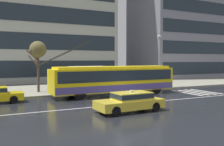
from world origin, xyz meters
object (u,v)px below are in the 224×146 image
at_px(street_tree_bare, 38,51).
at_px(pedestrian_waiting_by_pole, 66,75).
at_px(taxi_oncoming_near, 130,101).
at_px(pedestrian_approaching_curb, 61,77).
at_px(pedestrian_at_shelter, 115,79).
at_px(bus_shelter, 87,72).
at_px(street_lamp, 159,56).
at_px(pedestrian_walking_past, 115,75).
at_px(trolleybus, 115,79).

bearing_deg(street_tree_bare, pedestrian_waiting_by_pole, -0.66).
distance_m(taxi_oncoming_near, pedestrian_approaching_curb, 10.20).
bearing_deg(street_tree_bare, pedestrian_at_shelter, 0.63).
bearing_deg(bus_shelter, pedestrian_at_shelter, 11.54).
height_order(pedestrian_at_shelter, street_lamp, street_lamp).
xyz_separation_m(taxi_oncoming_near, pedestrian_approaching_curb, (-1.96, 9.96, 1.02)).
distance_m(bus_shelter, pedestrian_walking_past, 3.16).
bearing_deg(taxi_oncoming_near, street_lamp, 45.39).
relative_size(bus_shelter, street_lamp, 0.62).
xyz_separation_m(bus_shelter, pedestrian_approaching_curb, (-3.04, -0.97, -0.36)).
bearing_deg(bus_shelter, street_tree_bare, 172.26).
bearing_deg(pedestrian_approaching_curb, pedestrian_walking_past, 3.79).
relative_size(pedestrian_waiting_by_pole, street_tree_bare, 0.39).
bearing_deg(pedestrian_waiting_by_pole, trolleybus, -50.79).
relative_size(trolleybus, taxi_oncoming_near, 2.99).
distance_m(trolleybus, street_lamp, 8.21).
relative_size(pedestrian_approaching_curb, pedestrian_walking_past, 0.96).
relative_size(bus_shelter, pedestrian_walking_past, 1.91).
distance_m(pedestrian_at_shelter, pedestrian_waiting_by_pole, 5.92).
xyz_separation_m(trolleybus, taxi_oncoming_near, (-2.50, -7.23, -0.82)).
bearing_deg(taxi_oncoming_near, pedestrian_waiting_by_pole, 95.15).
distance_m(pedestrian_waiting_by_pole, street_lamp, 11.22).
bearing_deg(pedestrian_approaching_curb, trolleybus, -31.46).
bearing_deg(street_tree_bare, trolleybus, -34.49).
distance_m(street_lamp, street_tree_bare, 13.85).
bearing_deg(street_lamp, pedestrian_approaching_curb, -179.73).
bearing_deg(street_lamp, taxi_oncoming_near, -134.61).
height_order(bus_shelter, street_lamp, street_lamp).
distance_m(taxi_oncoming_near, pedestrian_walking_past, 11.21).
bearing_deg(street_lamp, pedestrian_waiting_by_pole, 171.89).
distance_m(taxi_oncoming_near, pedestrian_waiting_by_pole, 11.67).
relative_size(trolleybus, street_tree_bare, 2.66).
bearing_deg(pedestrian_waiting_by_pole, bus_shelter, -16.80).
bearing_deg(street_tree_bare, taxi_oncoming_near, -71.56).
height_order(taxi_oncoming_near, pedestrian_waiting_by_pole, pedestrian_waiting_by_pole).
height_order(bus_shelter, street_tree_bare, street_tree_bare).
relative_size(trolleybus, pedestrian_approaching_curb, 7.04).
xyz_separation_m(pedestrian_approaching_curb, street_tree_bare, (-1.91, 1.65, 2.55)).
bearing_deg(bus_shelter, pedestrian_approaching_curb, -162.24).
height_order(pedestrian_at_shelter, pedestrian_waiting_by_pole, pedestrian_waiting_by_pole).
height_order(pedestrian_approaching_curb, street_tree_bare, street_tree_bare).
relative_size(trolleybus, bus_shelter, 3.55).
distance_m(pedestrian_at_shelter, pedestrian_approaching_curb, 7.04).
relative_size(taxi_oncoming_near, pedestrian_walking_past, 2.27).
bearing_deg(pedestrian_walking_past, pedestrian_approaching_curb, -176.21).
height_order(trolleybus, pedestrian_approaching_curb, trolleybus).
height_order(pedestrian_waiting_by_pole, street_lamp, street_lamp).
xyz_separation_m(pedestrian_approaching_curb, pedestrian_waiting_by_pole, (0.92, 1.61, 0.03)).
distance_m(bus_shelter, pedestrian_waiting_by_pole, 2.24).
relative_size(pedestrian_at_shelter, pedestrian_waiting_by_pole, 0.84).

